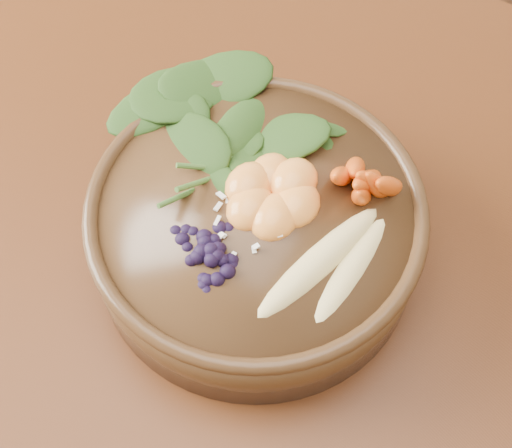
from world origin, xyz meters
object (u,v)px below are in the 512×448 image
object	(u,v)px
stoneware_bowl	(256,231)
banana_halves	(337,257)
kale_heap	(266,121)
dining_table	(119,312)
carrot_cluster	(369,159)
blueberry_pile	(206,243)
mandarin_cluster	(273,185)

from	to	relation	value
stoneware_bowl	banana_halves	distance (m)	0.09
stoneware_bowl	kale_heap	xyz separation A→B (m)	(-0.03, 0.06, 0.05)
dining_table	carrot_cluster	size ratio (longest dim) A/B	23.13
kale_heap	banana_halves	world-z (taller)	kale_heap
carrot_cluster	dining_table	bearing A→B (deg)	-128.22
stoneware_bowl	carrot_cluster	size ratio (longest dim) A/B	3.62
dining_table	blueberry_pile	world-z (taller)	blueberry_pile
banana_halves	kale_heap	bearing A→B (deg)	156.45
mandarin_cluster	kale_heap	bearing A→B (deg)	125.17
stoneware_bowl	carrot_cluster	bearing A→B (deg)	43.27
dining_table	banana_halves	world-z (taller)	banana_halves
kale_heap	mandarin_cluster	distance (m)	0.05
mandarin_cluster	carrot_cluster	bearing A→B (deg)	37.15
dining_table	stoneware_bowl	bearing A→B (deg)	35.81
stoneware_bowl	mandarin_cluster	world-z (taller)	mandarin_cluster
mandarin_cluster	blueberry_pile	size ratio (longest dim) A/B	0.69
dining_table	kale_heap	xyz separation A→B (m)	(0.08, 0.13, 0.18)
kale_heap	mandarin_cluster	xyz separation A→B (m)	(0.03, -0.04, -0.01)
kale_heap	carrot_cluster	distance (m)	0.09
blueberry_pile	kale_heap	bearing A→B (deg)	98.76
blueberry_pile	carrot_cluster	bearing A→B (deg)	57.41
dining_table	mandarin_cluster	world-z (taller)	mandarin_cluster
carrot_cluster	kale_heap	bearing A→B (deg)	-169.49
carrot_cluster	banana_halves	bearing A→B (deg)	-66.94
banana_halves	mandarin_cluster	bearing A→B (deg)	170.25
dining_table	mandarin_cluster	xyz separation A→B (m)	(0.11, 0.09, 0.17)
stoneware_bowl	mandarin_cluster	distance (m)	0.05
dining_table	banana_halves	distance (m)	0.25
carrot_cluster	mandarin_cluster	world-z (taller)	carrot_cluster
mandarin_cluster	blueberry_pile	world-z (taller)	blueberry_pile
dining_table	banana_halves	xyz separation A→B (m)	(0.17, 0.06, 0.17)
banana_halves	blueberry_pile	world-z (taller)	blueberry_pile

